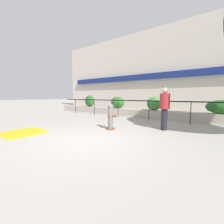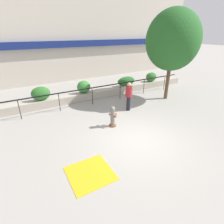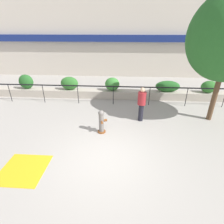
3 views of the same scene
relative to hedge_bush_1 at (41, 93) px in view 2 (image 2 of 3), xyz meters
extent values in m
plane|color=#9E9991|center=(2.95, -6.00, -0.93)|extent=(120.00, 120.00, 0.00)
cube|color=beige|center=(2.95, 6.00, 3.07)|extent=(30.00, 1.00, 8.00)
cube|color=navy|center=(2.95, 5.32, 2.43)|extent=(27.00, 0.36, 0.56)
cube|color=#ADA393|center=(2.95, 0.00, -0.68)|extent=(18.00, 0.70, 0.50)
cube|color=black|center=(2.95, -1.10, 0.19)|extent=(15.00, 0.05, 0.06)
cylinder|color=black|center=(-1.34, -1.10, -0.35)|extent=(0.04, 0.04, 1.15)
cylinder|color=black|center=(0.81, -1.10, -0.35)|extent=(0.04, 0.04, 1.15)
cylinder|color=black|center=(2.95, -1.10, -0.35)|extent=(0.04, 0.04, 1.15)
cylinder|color=black|center=(5.09, -1.10, -0.35)|extent=(0.04, 0.04, 1.15)
cylinder|color=black|center=(7.24, -1.10, -0.35)|extent=(0.04, 0.04, 1.15)
cylinder|color=black|center=(9.38, -1.10, -0.35)|extent=(0.04, 0.04, 1.15)
ellipsoid|color=#2D6B28|center=(0.00, 0.00, 0.00)|extent=(1.14, 0.68, 0.85)
ellipsoid|color=#387F33|center=(2.81, 0.00, 0.00)|extent=(0.93, 0.70, 0.85)
ellipsoid|color=#235B23|center=(6.35, 0.00, -0.07)|extent=(1.54, 0.60, 0.71)
ellipsoid|color=#2D6B28|center=(8.91, 0.00, -0.05)|extent=(0.98, 0.70, 0.75)
cylinder|color=brown|center=(2.62, -4.28, -0.90)|extent=(0.43, 0.43, 0.06)
cylinder|color=slate|center=(2.62, -4.28, -0.44)|extent=(0.27, 0.27, 0.85)
sphere|color=slate|center=(2.62, -4.28, 0.03)|extent=(0.25, 0.25, 0.25)
cylinder|color=brown|center=(2.79, -4.23, -0.34)|extent=(0.17, 0.15, 0.11)
cylinder|color=brown|center=(2.67, -4.45, -0.34)|extent=(0.12, 0.15, 0.09)
cylinder|color=brown|center=(2.57, -4.12, -0.34)|extent=(0.12, 0.15, 0.09)
cylinder|color=brown|center=(7.95, -2.70, 0.25)|extent=(0.24, 0.24, 2.36)
ellipsoid|color=#235B23|center=(7.95, -2.70, 2.95)|extent=(3.57, 3.22, 3.75)
cylinder|color=black|center=(4.44, -3.06, -0.49)|extent=(0.32, 0.32, 0.88)
cylinder|color=maroon|center=(4.44, -3.06, 0.26)|extent=(0.53, 0.53, 0.62)
sphere|color=#D6AD89|center=(4.44, -3.06, 0.69)|extent=(0.23, 0.23, 0.23)
cube|color=gold|center=(0.30, -6.74, -0.92)|extent=(1.47, 1.47, 0.01)
camera|label=1|loc=(6.37, -9.18, 0.46)|focal=24.00mm
camera|label=2|loc=(-1.32, -11.02, 3.49)|focal=28.00mm
camera|label=3|loc=(3.53, -10.90, 3.35)|focal=28.00mm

